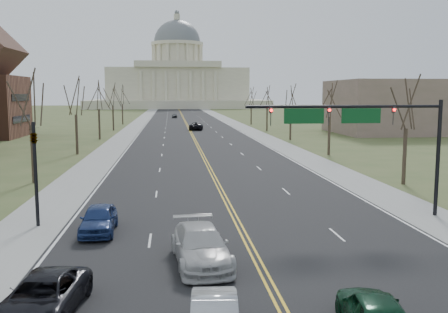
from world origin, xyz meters
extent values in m
cube|color=black|center=(0.00, 110.00, 0.01)|extent=(20.00, 380.00, 0.01)
cube|color=black|center=(0.00, 6.00, 0.01)|extent=(120.00, 14.00, 0.01)
cube|color=gray|center=(-12.00, 110.00, 0.01)|extent=(4.00, 380.00, 0.03)
cube|color=gray|center=(12.00, 110.00, 0.01)|extent=(4.00, 380.00, 0.03)
cube|color=gold|center=(0.00, 110.00, 0.01)|extent=(0.42, 380.00, 0.01)
cube|color=silver|center=(-9.80, 110.00, 0.01)|extent=(0.15, 380.00, 0.01)
cube|color=silver|center=(9.80, 110.00, 0.01)|extent=(0.15, 380.00, 0.01)
cube|color=beige|center=(0.00, 250.00, 2.00)|extent=(90.00, 60.00, 4.00)
cube|color=beige|center=(0.00, 250.00, 12.00)|extent=(70.00, 40.00, 16.00)
cube|color=beige|center=(0.00, 229.50, 21.50)|extent=(42.00, 3.00, 3.00)
cylinder|color=beige|center=(0.00, 250.00, 26.00)|extent=(24.00, 24.00, 12.00)
cylinder|color=beige|center=(0.00, 250.00, 32.80)|extent=(27.00, 27.00, 1.60)
ellipsoid|color=slate|center=(0.00, 250.00, 33.60)|extent=(24.00, 24.00, 22.80)
cylinder|color=beige|center=(0.00, 250.00, 46.50)|extent=(3.20, 3.20, 3.00)
sphere|color=slate|center=(0.00, 250.00, 48.80)|extent=(2.40, 2.40, 2.40)
cylinder|color=black|center=(12.50, 13.50, 3.60)|extent=(0.24, 0.24, 7.20)
cylinder|color=black|center=(6.50, 13.50, 6.80)|extent=(12.00, 0.18, 0.18)
imported|color=black|center=(9.50, 13.50, 6.25)|extent=(0.35, 0.40, 1.10)
sphere|color=#FF0C0C|center=(9.50, 13.35, 6.60)|extent=(0.18, 0.18, 0.18)
imported|color=black|center=(5.50, 13.50, 6.25)|extent=(0.35, 0.40, 1.10)
sphere|color=#FF0C0C|center=(5.50, 13.35, 6.60)|extent=(0.18, 0.18, 0.18)
imported|color=black|center=(2.00, 13.50, 6.25)|extent=(0.35, 0.40, 1.10)
sphere|color=#FF0C0C|center=(2.00, 13.35, 6.60)|extent=(0.18, 0.18, 0.18)
cube|color=#0C4C1E|center=(7.50, 13.50, 6.25)|extent=(2.40, 0.12, 0.90)
cube|color=#0C4C1E|center=(4.00, 13.50, 6.25)|extent=(2.40, 0.12, 0.90)
cylinder|color=black|center=(-11.50, 13.50, 3.00)|extent=(0.20, 0.20, 6.00)
imported|color=black|center=(-11.50, 13.50, 5.20)|extent=(0.32, 0.36, 0.99)
cylinder|color=#342B1E|center=(15.50, 24.00, 2.34)|extent=(0.32, 0.32, 4.68)
cylinder|color=#342B1E|center=(-15.50, 28.00, 2.48)|extent=(0.32, 0.32, 4.95)
cylinder|color=#342B1E|center=(15.50, 44.00, 2.34)|extent=(0.32, 0.32, 4.68)
cylinder|color=#342B1E|center=(-15.50, 48.00, 2.48)|extent=(0.32, 0.32, 4.95)
cylinder|color=#342B1E|center=(15.50, 64.00, 2.34)|extent=(0.32, 0.32, 4.68)
cylinder|color=#342B1E|center=(-15.50, 68.00, 2.48)|extent=(0.32, 0.32, 4.95)
cylinder|color=#342B1E|center=(15.50, 84.00, 2.34)|extent=(0.32, 0.32, 4.68)
cylinder|color=#342B1E|center=(-15.50, 88.00, 2.48)|extent=(0.32, 0.32, 4.95)
cylinder|color=#342B1E|center=(15.50, 104.00, 2.34)|extent=(0.32, 0.32, 4.68)
cylinder|color=#342B1E|center=(-15.50, 108.00, 2.48)|extent=(0.32, 0.32, 4.95)
cube|color=black|center=(-29.45, 74.00, 3.15)|extent=(0.10, 9.80, 1.20)
cube|color=black|center=(-29.45, 74.00, 6.83)|extent=(0.10, 9.80, 1.20)
cube|color=#6F5E4F|center=(40.00, 76.00, 5.00)|extent=(25.00, 20.00, 10.00)
imported|color=black|center=(-8.27, 1.45, 0.70)|extent=(2.88, 5.20, 1.38)
imported|color=#B4B4B4|center=(-2.58, 6.16, 0.84)|extent=(2.81, 5.89, 1.66)
imported|color=navy|center=(-7.83, 11.75, 0.78)|extent=(1.89, 4.54, 1.54)
imported|color=black|center=(1.35, 87.62, 0.82)|extent=(3.29, 6.06, 1.61)
imported|color=#484B4F|center=(-2.66, 137.94, 0.68)|extent=(1.73, 3.99, 1.34)
camera|label=1|loc=(-3.84, -15.35, 7.61)|focal=40.00mm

